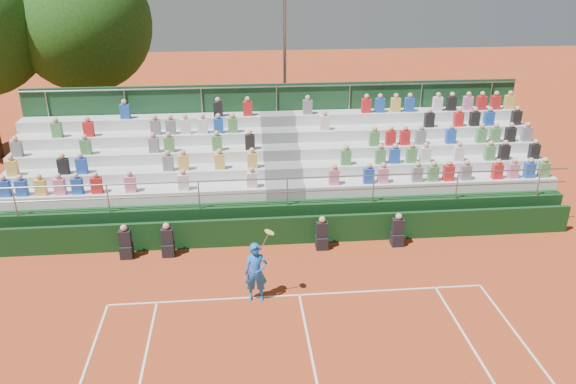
{
  "coord_description": "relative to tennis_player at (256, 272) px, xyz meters",
  "views": [
    {
      "loc": [
        -1.64,
        -13.83,
        9.22
      ],
      "look_at": [
        0.0,
        3.5,
        1.8
      ],
      "focal_mm": 35.0,
      "sensor_mm": 36.0,
      "label": 1
    }
  ],
  "objects": [
    {
      "name": "tree_east",
      "position": [
        -7.46,
        14.58,
        5.25
      ],
      "size": [
        6.46,
        6.46,
        9.4
      ],
      "color": "#3B2215",
      "rests_on": "ground"
    },
    {
      "name": "floodlight_mast",
      "position": [
        1.97,
        12.82,
        4.38
      ],
      "size": [
        0.6,
        0.25,
        9.18
      ],
      "color": "gray",
      "rests_on": "ground"
    },
    {
      "name": "tennis_player",
      "position": [
        0.0,
        0.0,
        0.0
      ],
      "size": [
        0.87,
        0.46,
        2.22
      ],
      "color": "blue",
      "rests_on": "ground"
    },
    {
      "name": "grandstand",
      "position": [
        1.28,
        6.52,
        0.18
      ],
      "size": [
        20.0,
        5.2,
        4.4
      ],
      "color": "black",
      "rests_on": "ground"
    },
    {
      "name": "courtside_wall",
      "position": [
        1.25,
        3.28,
        -0.4
      ],
      "size": [
        20.0,
        0.15,
        1.0
      ],
      "primitive_type": "cube",
      "color": "black",
      "rests_on": "ground"
    },
    {
      "name": "ground",
      "position": [
        1.25,
        0.08,
        -0.9
      ],
      "size": [
        90.0,
        90.0,
        0.0
      ],
      "primitive_type": "plane",
      "color": "#AB401C",
      "rests_on": "ground"
    },
    {
      "name": "line_officials",
      "position": [
        0.08,
        2.83,
        -0.42
      ],
      "size": [
        9.47,
        0.4,
        1.19
      ],
      "color": "black",
      "rests_on": "ground"
    }
  ]
}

